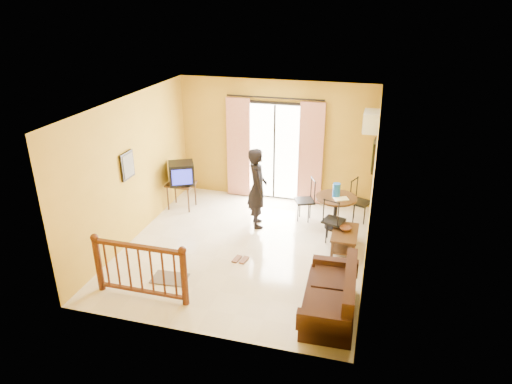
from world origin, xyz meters
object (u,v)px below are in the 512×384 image
(coffee_table, at_px, (345,238))
(sofa, at_px, (333,298))
(television, at_px, (181,173))
(dining_table, at_px, (336,203))
(standing_person, at_px, (257,188))

(coffee_table, height_order, sofa, sofa)
(television, bearing_deg, coffee_table, -40.47)
(television, xyz_separation_m, sofa, (3.72, -2.92, -0.56))
(sofa, bearing_deg, dining_table, 93.48)
(coffee_table, distance_m, sofa, 2.00)
(dining_table, height_order, sofa, sofa)
(dining_table, xyz_separation_m, sofa, (0.28, -2.85, -0.27))
(dining_table, distance_m, coffee_table, 0.94)
(television, distance_m, sofa, 4.76)
(television, relative_size, coffee_table, 0.82)
(dining_table, bearing_deg, sofa, -84.46)
(sofa, height_order, standing_person, standing_person)
(television, relative_size, standing_person, 0.41)
(television, xyz_separation_m, standing_person, (1.85, -0.38, 0.01))
(dining_table, distance_m, standing_person, 1.65)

